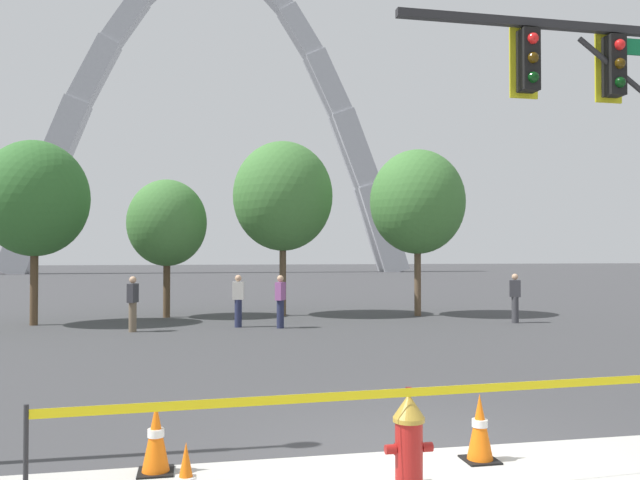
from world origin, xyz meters
name	(u,v)px	position (x,y,z in m)	size (l,w,h in m)	color
ground_plane	(422,456)	(0.00, 0.00, 0.00)	(240.00, 240.00, 0.00)	#3D3D3F
fire_hydrant	(409,443)	(-0.51, -1.00, 0.47)	(0.46, 0.48, 0.99)	#5E0F0D
caution_tape_barrier	(416,416)	(-0.46, -1.07, 0.73)	(6.74, 0.39, 1.04)	#232326
traffic_cone_by_hydrant	(156,438)	(-2.87, 0.01, 0.36)	(0.36, 0.36, 0.73)	black
traffic_cone_mid_sidewalk	(480,428)	(0.55, -0.30, 0.36)	(0.36, 0.36, 0.73)	black
traffic_signal_gantry	(630,132)	(3.92, 1.67, 4.07)	(5.02, 0.44, 6.00)	#232326
monument_arch	(215,130)	(0.00, 67.69, 16.49)	(46.29, 3.04, 37.77)	#B2B5BC
tree_far_left	(35,199)	(-7.37, 14.58, 3.97)	(3.31, 3.31, 5.80)	brown
tree_left_mid	(167,223)	(-3.39, 16.24, 3.31)	(2.77, 2.77, 4.85)	brown
tree_center_left	(283,196)	(0.69, 16.03, 4.31)	(3.60, 3.60, 6.30)	brown
tree_center_right	(417,202)	(5.46, 15.06, 4.10)	(3.43, 3.43, 6.00)	brown
pedestrian_walking_left	(515,298)	(7.72, 12.19, 0.82)	(0.39, 0.32, 1.59)	#38383D
pedestrian_standing_center	(280,301)	(0.09, 12.29, 0.82)	(0.35, 0.39, 1.59)	#232847
pedestrian_walking_right	(133,303)	(-4.18, 12.21, 0.82)	(0.32, 0.39, 1.59)	brown
pedestrian_near_trees	(238,300)	(-1.13, 12.78, 0.82)	(0.37, 0.26, 1.59)	#232847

